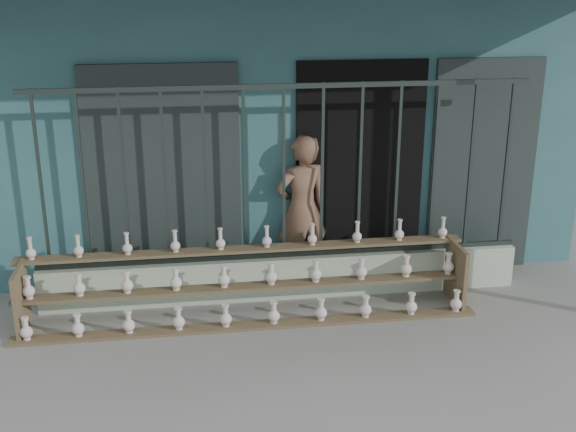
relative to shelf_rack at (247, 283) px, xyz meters
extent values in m
plane|color=slate|center=(0.42, -0.89, -0.36)|extent=(60.00, 60.00, 0.00)
cube|color=#2E5B61|center=(0.42, 3.41, 1.24)|extent=(7.00, 5.00, 3.20)
cube|color=black|center=(1.32, 0.93, 0.84)|extent=(1.40, 0.12, 2.40)
cube|color=black|center=(-0.78, 0.89, 0.84)|extent=(1.60, 0.08, 2.40)
cube|color=black|center=(2.72, 0.89, 0.84)|extent=(1.20, 0.08, 2.40)
cube|color=#B3C7AB|center=(0.42, 0.41, -0.13)|extent=(5.00, 0.20, 0.45)
cube|color=#283330|center=(-1.93, 0.41, 0.99)|extent=(0.03, 0.03, 1.80)
cube|color=#283330|center=(-1.54, 0.41, 0.99)|extent=(0.03, 0.03, 1.80)
cube|color=#283330|center=(-1.15, 0.41, 0.99)|extent=(0.03, 0.03, 1.80)
cube|color=#283330|center=(-0.75, 0.41, 0.99)|extent=(0.03, 0.03, 1.80)
cube|color=#283330|center=(-0.36, 0.41, 0.99)|extent=(0.03, 0.03, 1.80)
cube|color=#283330|center=(0.03, 0.41, 0.99)|extent=(0.03, 0.03, 1.80)
cube|color=#283330|center=(0.42, 0.41, 0.99)|extent=(0.03, 0.03, 1.80)
cube|color=#283330|center=(0.81, 0.41, 0.99)|extent=(0.03, 0.03, 1.80)
cube|color=#283330|center=(1.20, 0.41, 0.99)|extent=(0.03, 0.03, 1.80)
cube|color=#283330|center=(1.60, 0.41, 0.99)|extent=(0.03, 0.03, 1.80)
cube|color=#283330|center=(1.99, 0.41, 0.99)|extent=(0.03, 0.03, 1.80)
cube|color=#283330|center=(2.38, 0.41, 0.99)|extent=(0.03, 0.03, 1.80)
cube|color=#283330|center=(2.77, 0.41, 0.99)|extent=(0.03, 0.03, 1.80)
cube|color=#283330|center=(0.42, 0.41, 1.86)|extent=(5.00, 0.04, 0.05)
cube|color=#283330|center=(0.42, 0.41, 0.12)|extent=(5.00, 0.04, 0.05)
cube|color=brown|center=(0.00, -0.24, -0.34)|extent=(4.50, 0.18, 0.03)
cube|color=brown|center=(0.00, 0.01, -0.04)|extent=(4.50, 0.18, 0.03)
cube|color=brown|center=(0.00, 0.26, 0.26)|extent=(4.50, 0.18, 0.03)
cube|color=brown|center=(-2.15, 0.01, -0.04)|extent=(0.04, 0.55, 0.64)
cube|color=brown|center=(2.15, 0.01, -0.04)|extent=(0.04, 0.55, 0.64)
imported|color=brown|center=(0.67, 0.80, 0.47)|extent=(0.69, 0.54, 1.65)
camera|label=1|loc=(-0.53, -6.48, 2.93)|focal=45.00mm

